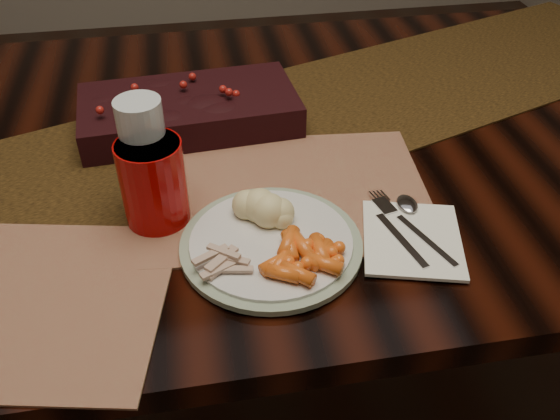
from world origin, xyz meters
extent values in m
plane|color=black|center=(0.00, 0.00, 0.00)|extent=(5.00, 5.00, 0.00)
cube|color=black|center=(0.00, 0.00, 0.38)|extent=(1.80, 1.00, 0.75)
cube|color=#593B13|center=(0.05, 0.04, 0.75)|extent=(1.88, 0.98, 0.00)
cube|color=brown|center=(0.02, -0.17, 0.75)|extent=(0.46, 0.35, 0.00)
cube|color=brown|center=(-0.37, -0.33, 0.75)|extent=(0.45, 0.37, 0.00)
cylinder|color=silver|center=(-0.02, -0.30, 0.76)|extent=(0.29, 0.29, 0.01)
cube|color=white|center=(0.17, -0.32, 0.76)|extent=(0.17, 0.19, 0.01)
cylinder|color=#A00707|center=(-0.18, -0.20, 0.82)|extent=(0.10, 0.10, 0.13)
camera|label=1|loc=(-0.12, -0.89, 1.31)|focal=38.00mm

